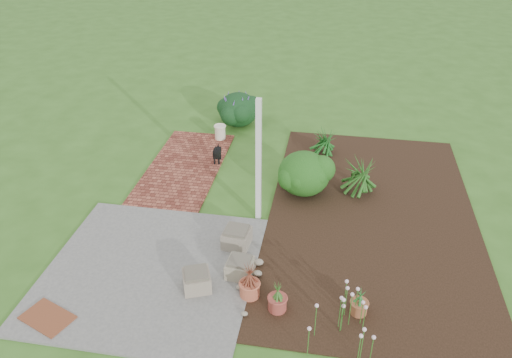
% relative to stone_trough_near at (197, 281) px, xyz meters
% --- Properties ---
extents(ground, '(80.00, 80.00, 0.00)m').
position_rel_stone_trough_near_xyz_m(ground, '(0.35, 2.03, -0.18)').
color(ground, '#35611E').
rests_on(ground, ground).
extents(concrete_patio, '(3.50, 3.50, 0.04)m').
position_rel_stone_trough_near_xyz_m(concrete_patio, '(-0.90, 0.28, -0.16)').
color(concrete_patio, '#60605E').
rests_on(concrete_patio, ground).
extents(brick_path, '(1.60, 3.50, 0.04)m').
position_rel_stone_trough_near_xyz_m(brick_path, '(-1.35, 3.78, -0.16)').
color(brick_path, maroon).
rests_on(brick_path, ground).
extents(garden_bed, '(4.00, 7.00, 0.03)m').
position_rel_stone_trough_near_xyz_m(garden_bed, '(2.85, 2.53, -0.17)').
color(garden_bed, black).
rests_on(garden_bed, ground).
extents(veranda_post, '(0.10, 0.10, 2.50)m').
position_rel_stone_trough_near_xyz_m(veranda_post, '(0.65, 2.13, 1.07)').
color(veranda_post, white).
rests_on(veranda_post, ground).
extents(stone_trough_near, '(0.56, 0.56, 0.29)m').
position_rel_stone_trough_near_xyz_m(stone_trough_near, '(0.00, 0.00, 0.00)').
color(stone_trough_near, gray).
rests_on(stone_trough_near, concrete_patio).
extents(stone_trough_mid, '(0.45, 0.45, 0.28)m').
position_rel_stone_trough_near_xyz_m(stone_trough_mid, '(0.62, 0.42, -0.00)').
color(stone_trough_mid, gray).
rests_on(stone_trough_mid, concrete_patio).
extents(stone_trough_far, '(0.50, 0.50, 0.31)m').
position_rel_stone_trough_near_xyz_m(stone_trough_far, '(0.41, 1.18, 0.01)').
color(stone_trough_far, gray).
rests_on(stone_trough_far, concrete_patio).
extents(coir_doormat, '(0.89, 0.73, 0.02)m').
position_rel_stone_trough_near_xyz_m(coir_doormat, '(-2.06, -1.02, -0.13)').
color(coir_doormat, brown).
rests_on(coir_doormat, concrete_patio).
extents(black_dog, '(0.17, 0.50, 0.43)m').
position_rel_stone_trough_near_xyz_m(black_dog, '(-0.65, 4.08, 0.11)').
color(black_dog, black).
rests_on(black_dog, brick_path).
extents(cream_ceramic_urn, '(0.32, 0.32, 0.35)m').
position_rel_stone_trough_near_xyz_m(cream_ceramic_urn, '(-0.87, 5.30, 0.03)').
color(cream_ceramic_urn, beige).
rests_on(cream_ceramic_urn, brick_path).
extents(evergreen_shrub, '(1.16, 1.16, 0.92)m').
position_rel_stone_trough_near_xyz_m(evergreen_shrub, '(1.42, 3.20, 0.31)').
color(evergreen_shrub, '#0F3E0F').
rests_on(evergreen_shrub, garden_bed).
extents(agapanthus_clump_back, '(1.25, 1.25, 0.93)m').
position_rel_stone_trough_near_xyz_m(agapanthus_clump_back, '(2.55, 3.37, 0.31)').
color(agapanthus_clump_back, '#1A420E').
rests_on(agapanthus_clump_back, garden_bed).
extents(agapanthus_clump_front, '(0.88, 0.88, 0.73)m').
position_rel_stone_trough_near_xyz_m(agapanthus_clump_front, '(1.75, 4.93, 0.21)').
color(agapanthus_clump_front, '#0E3B15').
rests_on(agapanthus_clump_front, garden_bed).
extents(pink_flower_patch, '(1.38, 1.38, 0.68)m').
position_rel_stone_trough_near_xyz_m(pink_flower_patch, '(2.26, -0.58, 0.18)').
color(pink_flower_patch, '#113D0F').
rests_on(pink_flower_patch, garden_bed).
extents(terracotta_pot_bronze, '(0.39, 0.39, 0.26)m').
position_rel_stone_trough_near_xyz_m(terracotta_pot_bronze, '(0.87, -0.02, -0.03)').
color(terracotta_pot_bronze, '#B85B3E').
rests_on(terracotta_pot_bronze, garden_bed).
extents(terracotta_pot_small_left, '(0.34, 0.34, 0.22)m').
position_rel_stone_trough_near_xyz_m(terracotta_pot_small_left, '(2.57, -0.09, -0.05)').
color(terracotta_pot_small_left, brown).
rests_on(terracotta_pot_small_left, garden_bed).
extents(terracotta_pot_small_right, '(0.32, 0.32, 0.24)m').
position_rel_stone_trough_near_xyz_m(terracotta_pot_small_right, '(1.34, -0.23, -0.03)').
color(terracotta_pot_small_right, '#983D33').
rests_on(terracotta_pot_small_right, garden_bed).
extents(purple_flowering_bush, '(1.18, 1.18, 0.90)m').
position_rel_stone_trough_near_xyz_m(purple_flowering_bush, '(-0.60, 6.31, 0.27)').
color(purple_flowering_bush, black).
rests_on(purple_flowering_bush, ground).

